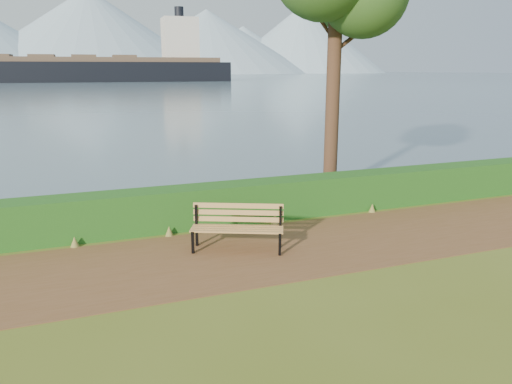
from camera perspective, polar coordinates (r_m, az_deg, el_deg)
name	(u,v)px	position (r m, az deg, el deg)	size (l,w,h in m)	color
ground	(242,260)	(10.37, -1.60, -7.77)	(140.00, 140.00, 0.00)	#54601B
path	(237,255)	(10.64, -2.14, -7.19)	(40.00, 3.40, 0.01)	brown
hedge	(208,205)	(12.58, -5.53, -1.52)	(32.00, 0.85, 1.00)	#154313
water	(68,76)	(269.15, -20.67, 12.26)	(700.00, 510.00, 0.00)	#486174
mountains	(49,35)	(415.88, -22.59, 16.22)	(585.00, 190.00, 70.00)	#859FB2
bench	(238,224)	(10.80, -2.12, -3.68)	(2.03, 1.34, 0.99)	black
cargo_ship	(105,69)	(156.55, -16.89, 13.26)	(79.26, 16.65, 23.89)	black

